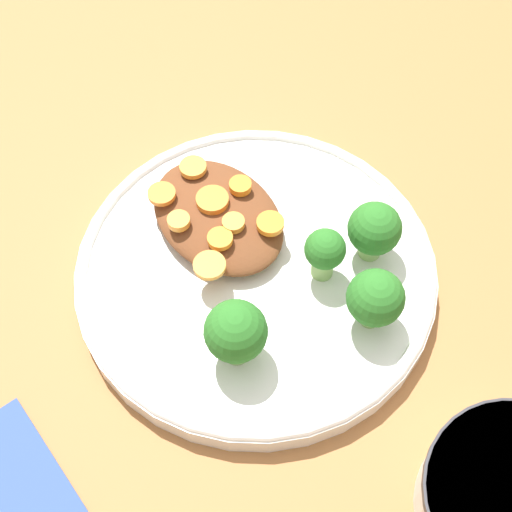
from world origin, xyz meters
TOP-DOWN VIEW (x-y plane):
  - ground_plane at (0.00, 0.00)m, footprint 4.00×4.00m
  - plate at (0.00, 0.00)m, footprint 0.29×0.29m
  - stew_mound at (0.05, 0.00)m, footprint 0.13×0.09m
  - broccoli_floret_0 at (-0.04, -0.04)m, footprint 0.03×0.03m
  - broccoli_floret_1 at (-0.05, 0.06)m, footprint 0.05×0.05m
  - broccoli_floret_2 at (-0.09, -0.04)m, footprint 0.04×0.04m
  - broccoli_floret_3 at (-0.05, -0.08)m, footprint 0.04×0.04m
  - carrot_slice_0 at (0.06, 0.00)m, footprint 0.03×0.03m
  - carrot_slice_1 at (0.01, -0.02)m, footprint 0.02×0.02m
  - carrot_slice_2 at (0.02, 0.02)m, footprint 0.02×0.02m
  - carrot_slice_3 at (0.10, -0.01)m, footprint 0.02×0.02m
  - carrot_slice_4 at (0.09, 0.03)m, footprint 0.02×0.02m
  - carrot_slice_5 at (0.06, 0.03)m, footprint 0.02×0.02m
  - carrot_slice_6 at (0.06, -0.03)m, footprint 0.02×0.02m
  - carrot_slice_7 at (0.01, 0.04)m, footprint 0.03×0.03m
  - carrot_slice_8 at (0.03, -0.00)m, footprint 0.02×0.02m
  - napkin at (-0.04, 0.25)m, footprint 0.13×0.08m

SIDE VIEW (x-z plane):
  - ground_plane at x=0.00m, z-range 0.00..0.00m
  - napkin at x=-0.04m, z-range 0.00..0.01m
  - plate at x=0.00m, z-range 0.00..0.03m
  - stew_mound at x=0.05m, z-range 0.02..0.04m
  - carrot_slice_7 at x=0.01m, z-range 0.04..0.05m
  - carrot_slice_4 at x=0.09m, z-range 0.04..0.05m
  - carrot_slice_3 at x=0.10m, z-range 0.04..0.05m
  - carrot_slice_2 at x=0.02m, z-range 0.04..0.05m
  - carrot_slice_1 at x=0.01m, z-range 0.04..0.05m
  - carrot_slice_0 at x=0.06m, z-range 0.04..0.05m
  - carrot_slice_8 at x=0.03m, z-range 0.04..0.05m
  - carrot_slice_5 at x=0.06m, z-range 0.04..0.05m
  - carrot_slice_6 at x=0.06m, z-range 0.04..0.05m
  - broccoli_floret_0 at x=-0.04m, z-range 0.02..0.07m
  - broccoli_floret_3 at x=-0.05m, z-range 0.02..0.08m
  - broccoli_floret_2 at x=-0.09m, z-range 0.02..0.08m
  - broccoli_floret_1 at x=-0.05m, z-range 0.02..0.08m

